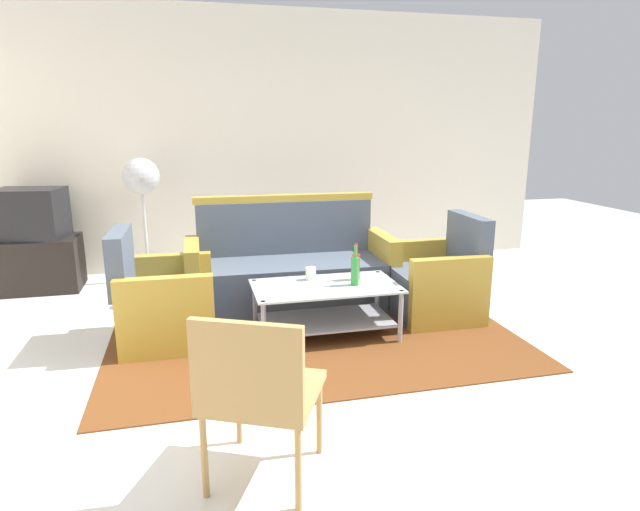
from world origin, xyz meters
The scene contains 14 objects.
ground_plane centered at (0.00, 0.00, 0.00)m, with size 14.00×14.00×0.00m, color silver.
wall_back centered at (0.00, 3.06, 1.40)m, with size 6.52×0.12×2.80m.
rug centered at (-0.04, 0.82, 0.01)m, with size 3.05×2.16×0.01m, color brown.
couch centered at (-0.08, 1.50, 0.32)m, with size 1.81×0.77×0.96m.
armchair_left centered at (-1.15, 0.94, 0.29)m, with size 0.71×0.77×0.85m.
armchair_right centered at (1.07, 0.97, 0.29)m, with size 0.71×0.77×0.85m.
coffee_table centered at (0.04, 0.74, 0.27)m, with size 1.10×0.60×0.40m.
bottle_red centered at (0.31, 0.83, 0.52)m, with size 0.06×0.06×0.29m.
bottle_green centered at (0.26, 0.69, 0.53)m, with size 0.06×0.06×0.31m.
cup centered at (-0.03, 0.91, 0.46)m, with size 0.08×0.08×0.10m, color silver.
tv_stand centered at (-2.41, 2.55, 0.26)m, with size 0.80×0.50×0.52m, color black.
television centered at (-2.41, 2.55, 0.76)m, with size 0.66×0.53×0.48m.
pedestal_fan centered at (-1.38, 2.60, 1.01)m, with size 0.36×0.36×1.27m.
wicker_chair centered at (-0.67, -0.89, 0.49)m, with size 0.64×0.64×0.84m.
Camera 1 is at (-0.91, -3.00, 1.61)m, focal length 29.96 mm.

